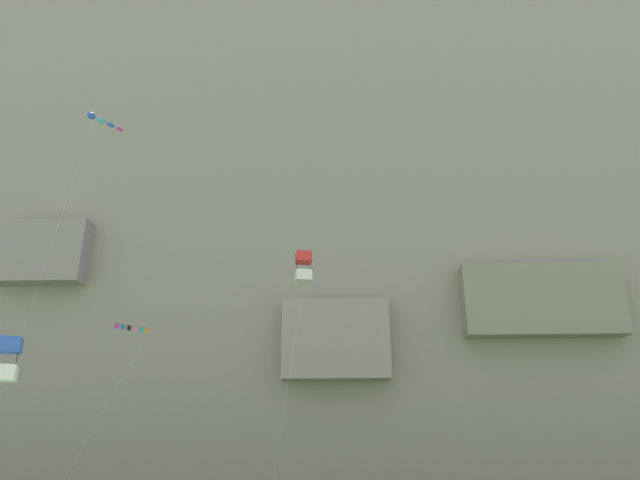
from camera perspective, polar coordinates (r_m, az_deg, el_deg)
name	(u,v)px	position (r m, az deg, el deg)	size (l,w,h in m)	color
cliff_face	(337,233)	(72.66, 1.69, 0.68)	(180.00, 32.67, 61.38)	gray
kite_box_mid_right	(7,359)	(30.35, -28.70, -10.35)	(1.29, 4.80, 9.10)	blue
kite_windsock_low_right	(100,122)	(50.95, -21.08, 10.95)	(4.66, 4.70, 30.06)	blue
kite_banner_low_center	(125,345)	(44.34, -18.81, -9.89)	(3.93, 4.78, 13.03)	black
kite_box_far_right	(304,267)	(40.19, -1.65, -2.72)	(2.55, 2.04, 17.50)	red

